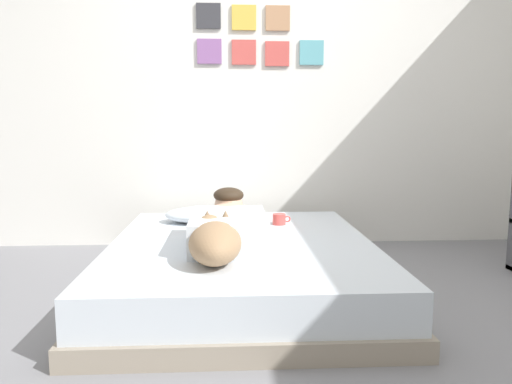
# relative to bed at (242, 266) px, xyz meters

# --- Properties ---
(ground_plane) EXTENTS (12.69, 12.69, 0.00)m
(ground_plane) POSITION_rel_bed_xyz_m (0.18, -0.49, -0.15)
(ground_plane) COLOR gray
(back_wall) EXTENTS (4.34, 0.12, 2.50)m
(back_wall) POSITION_rel_bed_xyz_m (0.18, 1.22, 1.10)
(back_wall) COLOR silver
(back_wall) RESTS_ON ground
(bed) EXTENTS (1.57, 1.97, 0.30)m
(bed) POSITION_rel_bed_xyz_m (0.00, 0.00, 0.00)
(bed) COLOR gray
(bed) RESTS_ON ground
(pillow) EXTENTS (0.52, 0.32, 0.11)m
(pillow) POSITION_rel_bed_xyz_m (-0.26, 0.57, 0.21)
(pillow) COLOR silver
(pillow) RESTS_ON bed
(person_lying) EXTENTS (0.43, 0.92, 0.27)m
(person_lying) POSITION_rel_bed_xyz_m (-0.08, 0.02, 0.26)
(person_lying) COLOR silver
(person_lying) RESTS_ON bed
(dog) EXTENTS (0.26, 0.57, 0.21)m
(dog) POSITION_rel_bed_xyz_m (-0.15, -0.43, 0.26)
(dog) COLOR #9E7A56
(dog) RESTS_ON bed
(coffee_cup) EXTENTS (0.12, 0.09, 0.07)m
(coffee_cup) POSITION_rel_bed_xyz_m (0.27, 0.46, 0.19)
(coffee_cup) COLOR #D84C47
(coffee_cup) RESTS_ON bed
(cell_phone) EXTENTS (0.07, 0.14, 0.01)m
(cell_phone) POSITION_rel_bed_xyz_m (-0.04, -0.14, 0.16)
(cell_phone) COLOR black
(cell_phone) RESTS_ON bed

